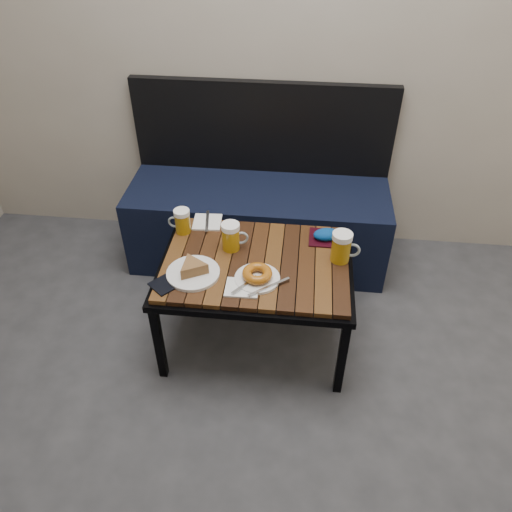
# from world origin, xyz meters

# --- Properties ---
(bench) EXTENTS (1.40, 0.50, 0.95)m
(bench) POSITION_xyz_m (-0.29, 1.76, 0.27)
(bench) COLOR black
(bench) RESTS_ON ground
(cafe_table) EXTENTS (0.84, 0.62, 0.47)m
(cafe_table) POSITION_xyz_m (-0.23, 1.12, 0.43)
(cafe_table) COLOR black
(cafe_table) RESTS_ON ground
(beer_mug_left) EXTENTS (0.11, 0.07, 0.12)m
(beer_mug_left) POSITION_xyz_m (-0.59, 1.30, 0.53)
(beer_mug_left) COLOR #A6760D
(beer_mug_left) RESTS_ON cafe_table
(beer_mug_centre) EXTENTS (0.12, 0.09, 0.13)m
(beer_mug_centre) POSITION_xyz_m (-0.35, 1.20, 0.54)
(beer_mug_centre) COLOR #A6760D
(beer_mug_centre) RESTS_ON cafe_table
(beer_mug_right) EXTENTS (0.13, 0.09, 0.14)m
(beer_mug_right) POSITION_xyz_m (0.13, 1.17, 0.54)
(beer_mug_right) COLOR #A6760D
(beer_mug_right) RESTS_ON cafe_table
(plate_pie) EXTENTS (0.22, 0.22, 0.06)m
(plate_pie) POSITION_xyz_m (-0.48, 1.00, 0.50)
(plate_pie) COLOR white
(plate_pie) RESTS_ON cafe_table
(plate_bagel) EXTENTS (0.23, 0.21, 0.05)m
(plate_bagel) POSITION_xyz_m (-0.21, 1.00, 0.49)
(plate_bagel) COLOR white
(plate_bagel) RESTS_ON cafe_table
(napkin_left) EXTENTS (0.14, 0.18, 0.01)m
(napkin_left) POSITION_xyz_m (-0.49, 1.38, 0.48)
(napkin_left) COLOR white
(napkin_left) RESTS_ON cafe_table
(napkin_right) EXTENTS (0.14, 0.12, 0.01)m
(napkin_right) POSITION_xyz_m (-0.27, 0.94, 0.48)
(napkin_right) COLOR white
(napkin_right) RESTS_ON cafe_table
(passport_navy) EXTENTS (0.17, 0.17, 0.01)m
(passport_navy) POSITION_xyz_m (-0.57, 0.94, 0.48)
(passport_navy) COLOR black
(passport_navy) RESTS_ON cafe_table
(passport_burgundy) EXTENTS (0.10, 0.14, 0.01)m
(passport_burgundy) POSITION_xyz_m (0.05, 1.32, 0.48)
(passport_burgundy) COLOR black
(passport_burgundy) RESTS_ON cafe_table
(knit_pouch) EXTENTS (0.13, 0.10, 0.05)m
(knit_pouch) POSITION_xyz_m (0.07, 1.31, 0.50)
(knit_pouch) COLOR #05108C
(knit_pouch) RESTS_ON cafe_table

